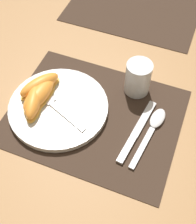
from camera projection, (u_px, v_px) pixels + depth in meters
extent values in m
plane|color=#A37547|center=(94.00, 116.00, 0.82)|extent=(3.00, 3.00, 0.00)
cube|color=#38281E|center=(94.00, 116.00, 0.81)|extent=(0.44, 0.35, 0.00)
cube|color=#38281E|center=(135.00, 5.00, 1.09)|extent=(0.44, 0.35, 0.00)
cylinder|color=white|center=(58.00, 107.00, 0.82)|extent=(0.26, 0.26, 0.02)
cylinder|color=silver|center=(138.00, 78.00, 0.82)|extent=(0.07, 0.07, 0.10)
cylinder|color=yellow|center=(137.00, 84.00, 0.85)|extent=(0.06, 0.06, 0.04)
cube|color=silver|center=(127.00, 149.00, 0.75)|extent=(0.03, 0.08, 0.01)
cube|color=silver|center=(144.00, 119.00, 0.80)|extent=(0.03, 0.12, 0.01)
cube|color=silver|center=(142.00, 147.00, 0.75)|extent=(0.03, 0.13, 0.01)
ellipsoid|color=silver|center=(158.00, 118.00, 0.80)|extent=(0.04, 0.07, 0.01)
cube|color=silver|center=(67.00, 117.00, 0.79)|extent=(0.12, 0.06, 0.00)
cube|color=silver|center=(42.00, 96.00, 0.83)|extent=(0.08, 0.05, 0.00)
ellipsoid|color=#F7C656|center=(40.00, 89.00, 0.84)|extent=(0.10, 0.13, 0.01)
ellipsoid|color=orange|center=(40.00, 85.00, 0.82)|extent=(0.09, 0.12, 0.04)
ellipsoid|color=#F7C656|center=(40.00, 98.00, 0.82)|extent=(0.07, 0.13, 0.01)
ellipsoid|color=orange|center=(39.00, 95.00, 0.81)|extent=(0.06, 0.12, 0.04)
ellipsoid|color=#F7C656|center=(35.00, 104.00, 0.81)|extent=(0.07, 0.13, 0.01)
ellipsoid|color=orange|center=(34.00, 100.00, 0.79)|extent=(0.07, 0.12, 0.04)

